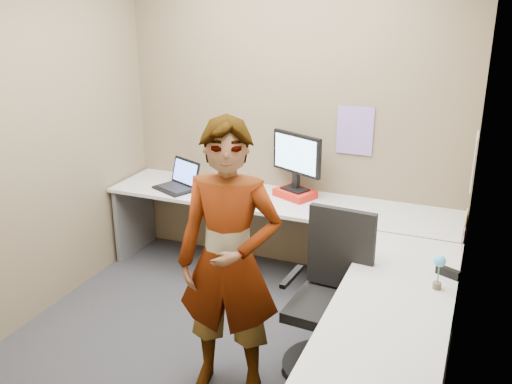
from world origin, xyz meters
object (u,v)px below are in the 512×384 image
at_px(monitor, 297,157).
at_px(person, 229,262).
at_px(desk, 305,252).
at_px(office_chair, 330,309).

distance_m(monitor, person, 1.59).
bearing_deg(monitor, desk, -41.01).
height_order(office_chair, person, person).
height_order(monitor, office_chair, monitor).
relative_size(desk, monitor, 6.21).
bearing_deg(office_chair, person, -137.72).
height_order(desk, person, person).
xyz_separation_m(monitor, office_chair, (0.64, -1.17, -0.64)).
bearing_deg(office_chair, monitor, 123.04).
distance_m(office_chair, person, 0.80).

